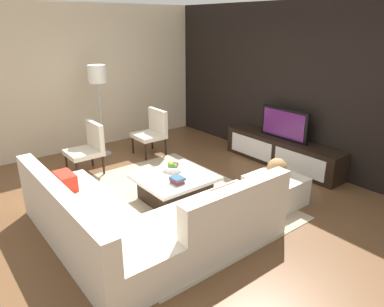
{
  "coord_description": "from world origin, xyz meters",
  "views": [
    {
      "loc": [
        3.71,
        -2.62,
        2.45
      ],
      "look_at": [
        -0.25,
        0.53,
        0.58
      ],
      "focal_mm": 33.39,
      "sensor_mm": 36.0,
      "label": 1
    }
  ],
  "objects": [
    {
      "name": "media_console",
      "position": [
        0.0,
        2.4,
        0.25
      ],
      "size": [
        2.31,
        0.47,
        0.5
      ],
      "color": "black",
      "rests_on": "ground"
    },
    {
      "name": "coffee_table",
      "position": [
        -0.1,
        0.1,
        0.2
      ],
      "size": [
        0.94,
        1.04,
        0.38
      ],
      "color": "black",
      "rests_on": "ground"
    },
    {
      "name": "television",
      "position": [
        0.0,
        2.4,
        0.77
      ],
      "size": [
        0.96,
        0.06,
        0.55
      ],
      "color": "black",
      "rests_on": "media_console"
    },
    {
      "name": "decorative_ball",
      "position": [
        0.86,
        1.16,
        0.54
      ],
      "size": [
        0.28,
        0.28,
        0.28
      ],
      "primitive_type": "sphere",
      "color": "#AD8451",
      "rests_on": "ottoman"
    },
    {
      "name": "sectional_couch",
      "position": [
        0.53,
        -0.88,
        0.29
      ],
      "size": [
        2.51,
        2.36,
        0.83
      ],
      "color": "beige",
      "rests_on": "ground"
    },
    {
      "name": "book_stack",
      "position": [
        0.12,
        -0.02,
        0.43
      ],
      "size": [
        0.19,
        0.16,
        0.09
      ],
      "color": "#2D516B",
      "rests_on": "coffee_table"
    },
    {
      "name": "accent_chair_far",
      "position": [
        -1.97,
        0.93,
        0.49
      ],
      "size": [
        0.56,
        0.53,
        0.87
      ],
      "rotation": [
        0.0,
        0.0,
        -0.1
      ],
      "color": "black",
      "rests_on": "ground"
    },
    {
      "name": "ground_plane",
      "position": [
        0.0,
        0.0,
        0.0
      ],
      "size": [
        14.0,
        14.0,
        0.0
      ],
      "primitive_type": "plane",
      "color": "brown"
    },
    {
      "name": "area_rug",
      "position": [
        -0.1,
        0.0,
        0.01
      ],
      "size": [
        3.18,
        2.47,
        0.01
      ],
      "primitive_type": "cube",
      "color": "tan",
      "rests_on": "ground"
    },
    {
      "name": "floor_lamp",
      "position": [
        -2.52,
        0.13,
        1.46
      ],
      "size": [
        0.32,
        0.32,
        1.72
      ],
      "color": "#A5A5AA",
      "rests_on": "ground"
    },
    {
      "name": "accent_chair_near",
      "position": [
        -1.84,
        -0.44,
        0.49
      ],
      "size": [
        0.54,
        0.54,
        0.87
      ],
      "rotation": [
        0.0,
        0.0,
        -0.01
      ],
      "color": "black",
      "rests_on": "ground"
    },
    {
      "name": "feature_wall_back",
      "position": [
        0.0,
        2.7,
        1.4
      ],
      "size": [
        6.4,
        0.12,
        2.8
      ],
      "primitive_type": "cube",
      "color": "black",
      "rests_on": "ground"
    },
    {
      "name": "side_wall_left",
      "position": [
        -3.2,
        0.2,
        1.4
      ],
      "size": [
        0.12,
        5.2,
        2.8
      ],
      "primitive_type": "cube",
      "color": "beige",
      "rests_on": "ground"
    },
    {
      "name": "fruit_bowl",
      "position": [
        -0.28,
        0.2,
        0.43
      ],
      "size": [
        0.28,
        0.28,
        0.14
      ],
      "color": "silver",
      "rests_on": "coffee_table"
    },
    {
      "name": "ottoman",
      "position": [
        0.86,
        1.16,
        0.2
      ],
      "size": [
        0.7,
        0.7,
        0.4
      ],
      "primitive_type": "cube",
      "color": "beige",
      "rests_on": "ground"
    }
  ]
}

